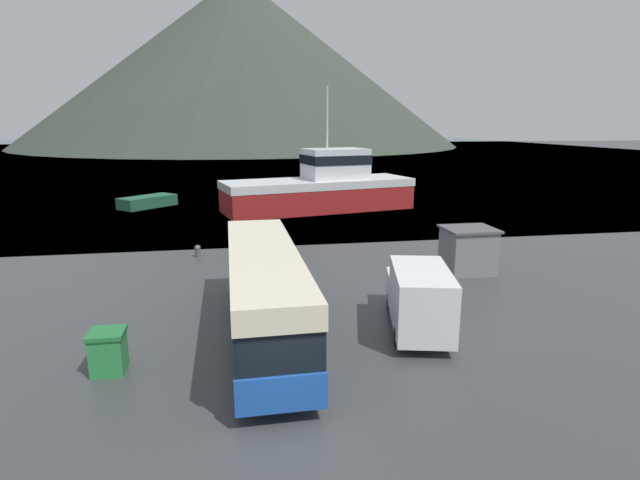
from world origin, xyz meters
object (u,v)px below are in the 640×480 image
(storage_bin, at_px, (108,351))
(small_boat, at_px, (148,202))
(delivery_van, at_px, (419,296))
(tour_bus, at_px, (264,289))
(fishing_boat, at_px, (321,187))
(dock_kiosk, at_px, (468,250))

(storage_bin, relative_size, small_boat, 0.26)
(delivery_van, relative_size, small_boat, 1.15)
(tour_bus, bearing_deg, storage_bin, -161.21)
(delivery_van, relative_size, fishing_boat, 0.34)
(small_boat, bearing_deg, fishing_boat, -149.87)
(delivery_van, xyz_separation_m, small_boat, (-15.21, 32.15, -0.83))
(dock_kiosk, bearing_deg, small_boat, 129.17)
(tour_bus, height_order, dock_kiosk, tour_bus)
(tour_bus, distance_m, fishing_boat, 28.51)
(storage_bin, xyz_separation_m, dock_kiosk, (16.39, 8.51, 0.52))
(tour_bus, height_order, fishing_boat, fishing_boat)
(tour_bus, distance_m, storage_bin, 5.57)
(fishing_boat, relative_size, dock_kiosk, 6.80)
(tour_bus, relative_size, dock_kiosk, 4.40)
(small_boat, bearing_deg, tour_bus, 151.11)
(delivery_van, xyz_separation_m, fishing_boat, (0.97, 27.90, 0.78))
(storage_bin, distance_m, dock_kiosk, 18.48)
(delivery_van, height_order, small_boat, delivery_van)
(delivery_van, relative_size, storage_bin, 4.40)
(tour_bus, bearing_deg, small_boat, 105.38)
(fishing_boat, relative_size, storage_bin, 12.94)
(delivery_van, xyz_separation_m, dock_kiosk, (5.36, 6.90, -0.12))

